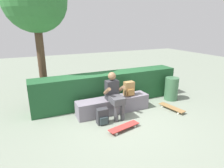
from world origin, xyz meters
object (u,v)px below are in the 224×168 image
object	(u,v)px
person_skater	(114,94)
bench_main	(113,105)
skateboard_near_person	(124,127)
skateboard_beside_bench	(172,108)
trash_bin	(171,89)
backpack_on_ground	(102,116)
backpack_on_bench	(129,89)

from	to	relation	value
person_skater	bench_main	bearing A→B (deg)	71.29
skateboard_near_person	skateboard_beside_bench	distance (m)	1.81
bench_main	skateboard_beside_bench	world-z (taller)	bench_main
bench_main	person_skater	distance (m)	0.47
bench_main	trash_bin	world-z (taller)	trash_bin
skateboard_near_person	trash_bin	world-z (taller)	trash_bin
person_skater	skateboard_beside_bench	world-z (taller)	person_skater
skateboard_near_person	backpack_on_ground	distance (m)	0.61
skateboard_near_person	backpack_on_ground	xyz separation A→B (m)	(-0.35, 0.48, 0.12)
skateboard_near_person	bench_main	bearing A→B (deg)	79.78
bench_main	skateboard_near_person	size ratio (longest dim) A/B	2.52
bench_main	backpack_on_bench	size ratio (longest dim) A/B	5.20
person_skater	trash_bin	world-z (taller)	person_skater
skateboard_near_person	backpack_on_bench	size ratio (longest dim) A/B	2.06
skateboard_near_person	skateboard_beside_bench	size ratio (longest dim) A/B	1.00
bench_main	person_skater	bearing A→B (deg)	-108.71
skateboard_beside_bench	backpack_on_bench	world-z (taller)	backpack_on_bench
person_skater	backpack_on_bench	world-z (taller)	person_skater
backpack_on_ground	skateboard_beside_bench	bearing A→B (deg)	-2.88
person_skater	backpack_on_bench	size ratio (longest dim) A/B	2.95
trash_bin	backpack_on_bench	bearing A→B (deg)	-177.29
person_skater	backpack_on_bench	bearing A→B (deg)	19.50
bench_main	backpack_on_ground	xyz separation A→B (m)	(-0.52, -0.49, -0.02)
person_skater	skateboard_near_person	bearing A→B (deg)	-97.77
skateboard_beside_bench	backpack_on_ground	xyz separation A→B (m)	(-2.12, 0.11, 0.12)
person_skater	skateboard_near_person	world-z (taller)	person_skater
trash_bin	bench_main	bearing A→B (deg)	-178.17
person_skater	trash_bin	distance (m)	2.24
bench_main	backpack_on_ground	world-z (taller)	bench_main
skateboard_near_person	backpack_on_ground	bearing A→B (deg)	125.87
trash_bin	person_skater	bearing A→B (deg)	-172.82
skateboard_near_person	backpack_on_ground	world-z (taller)	backpack_on_ground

